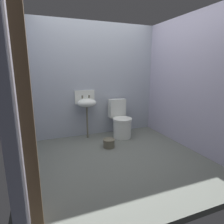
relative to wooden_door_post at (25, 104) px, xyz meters
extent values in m
cube|color=slate|center=(1.27, 1.10, -1.22)|extent=(3.08, 2.90, 0.08)
cube|color=#A1A9B7|center=(1.27, 2.40, 0.00)|extent=(3.08, 0.10, 2.36)
cube|color=#9EA3BE|center=(-0.12, 1.20, 0.00)|extent=(0.10, 2.70, 2.36)
cube|color=#A6A3BD|center=(2.66, 1.20, 0.00)|extent=(0.10, 2.70, 2.36)
cube|color=#9C7751|center=(0.00, 0.00, 0.00)|extent=(0.10, 0.10, 2.36)
cylinder|color=white|center=(1.70, 1.91, -0.99)|extent=(0.38, 0.38, 0.38)
cylinder|color=white|center=(1.70, 1.91, -0.78)|extent=(0.40, 0.40, 0.04)
cube|color=white|center=(1.70, 2.21, -0.60)|extent=(0.36, 0.18, 0.40)
cylinder|color=#66624E|center=(1.01, 2.16, -0.85)|extent=(0.04, 0.04, 0.66)
ellipsoid|color=white|center=(1.01, 2.16, -0.43)|extent=(0.40, 0.32, 0.18)
cube|color=white|center=(1.01, 2.32, -0.33)|extent=(0.42, 0.04, 0.28)
cylinder|color=#66624E|center=(0.94, 2.22, -0.31)|extent=(0.04, 0.04, 0.06)
cylinder|color=#66624E|center=(1.08, 2.22, -0.31)|extent=(0.04, 0.04, 0.06)
cylinder|color=#66624E|center=(1.25, 1.53, -1.11)|extent=(0.21, 0.21, 0.15)
torus|color=#6A624F|center=(1.25, 1.53, -1.03)|extent=(0.23, 0.23, 0.02)
camera|label=1|loc=(0.10, -1.58, 0.27)|focal=30.52mm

